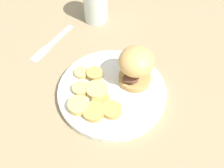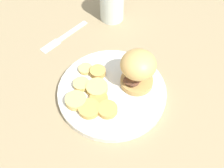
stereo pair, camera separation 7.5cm
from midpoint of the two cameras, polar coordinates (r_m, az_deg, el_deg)
name	(u,v)px [view 1 (the left image)]	position (r m, az deg, el deg)	size (l,w,h in m)	color
ground_plane	(112,94)	(0.79, -2.73, -2.06)	(4.00, 4.00, 0.00)	#937F5B
dinner_plate	(112,92)	(0.78, -2.76, -1.64)	(0.27, 0.27, 0.02)	white
sandwich	(136,66)	(0.75, 1.49, 3.21)	(0.10, 0.09, 0.10)	tan
potato_round_0	(94,112)	(0.74, -6.33, -5.27)	(0.05, 0.05, 0.01)	tan
potato_round_1	(101,101)	(0.75, -4.89, -3.26)	(0.05, 0.05, 0.01)	#BC8942
potato_round_2	(81,88)	(0.78, -8.54, -0.98)	(0.04, 0.04, 0.01)	#DBB766
potato_round_3	(112,110)	(0.74, -2.95, -4.94)	(0.05, 0.05, 0.01)	tan
potato_round_4	(81,73)	(0.81, -8.27, 1.91)	(0.04, 0.04, 0.01)	#DBB766
potato_round_5	(79,105)	(0.75, -9.02, -4.09)	(0.05, 0.05, 0.02)	#DBB766
potato_round_6	(97,90)	(0.77, -5.55, -1.28)	(0.05, 0.05, 0.01)	#DBB766
potato_round_7	(95,74)	(0.80, -5.92, 1.66)	(0.04, 0.04, 0.02)	tan
fork	(52,43)	(0.92, -13.23, 7.16)	(0.17, 0.06, 0.00)	silver
drinking_glass	(95,3)	(0.95, -5.41, 14.40)	(0.07, 0.07, 0.12)	silver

